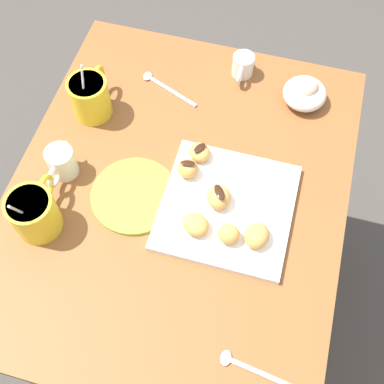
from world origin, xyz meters
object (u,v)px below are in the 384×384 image
beignet_0 (229,234)px  beignet_2 (219,197)px  dining_table (179,222)px  pastry_plate_square (227,207)px  coffee_mug_yellow_right (90,96)px  beignet_4 (257,236)px  cream_pitcher_white (61,162)px  coffee_mug_yellow_left (34,212)px  beignet_3 (196,224)px  beignet_5 (200,152)px  chocolate_sauce_pitcher (243,65)px  saucer_lime_left (134,195)px  ice_cream_bowl (305,92)px  beignet_1 (188,168)px

beignet_0 → beignet_2: (0.07, 0.04, 0.00)m
dining_table → pastry_plate_square: 0.20m
dining_table → coffee_mug_yellow_right: 0.36m
beignet_2 → beignet_4: same height
cream_pitcher_white → beignet_0: size_ratio=2.36×
pastry_plate_square → coffee_mug_yellow_left: 0.39m
beignet_3 → pastry_plate_square: bearing=-36.5°
beignet_0 → beignet_5: 0.20m
chocolate_sauce_pitcher → beignet_3: bearing=-179.9°
pastry_plate_square → saucer_lime_left: 0.20m
pastry_plate_square → saucer_lime_left: pastry_plate_square is taller
pastry_plate_square → coffee_mug_yellow_left: coffee_mug_yellow_left is taller
coffee_mug_yellow_left → coffee_mug_yellow_right: 0.31m
coffee_mug_yellow_left → ice_cream_bowl: coffee_mug_yellow_left is taller
coffee_mug_yellow_right → ice_cream_bowl: size_ratio=1.49×
beignet_2 → coffee_mug_yellow_right: bearing=64.0°
coffee_mug_yellow_left → chocolate_sauce_pitcher: bearing=-31.3°
dining_table → ice_cream_bowl: size_ratio=8.67×
coffee_mug_yellow_right → chocolate_sauce_pitcher: (0.21, -0.31, -0.02)m
cream_pitcher_white → beignet_2: size_ratio=1.90×
chocolate_sauce_pitcher → pastry_plate_square: bearing=-172.3°
beignet_1 → beignet_4: beignet_4 is taller
cream_pitcher_white → beignet_0: bearing=-99.9°
chocolate_sauce_pitcher → beignet_4: size_ratio=1.65×
dining_table → pastry_plate_square: size_ratio=3.27×
cream_pitcher_white → chocolate_sauce_pitcher: bearing=-39.3°
dining_table → coffee_mug_yellow_right: coffee_mug_yellow_right is taller
beignet_2 → beignet_5: beignet_2 is taller
beignet_4 → ice_cream_bowl: bearing=-5.1°
beignet_0 → beignet_4: same height
pastry_plate_square → chocolate_sauce_pitcher: (0.38, 0.05, 0.02)m
beignet_5 → beignet_2: bearing=-145.7°
cream_pitcher_white → saucer_lime_left: 0.17m
dining_table → beignet_1: beignet_1 is taller
chocolate_sauce_pitcher → beignet_1: 0.33m
dining_table → ice_cream_bowl: (0.31, -0.22, 0.19)m
coffee_mug_yellow_right → beignet_1: 0.29m
beignet_4 → beignet_5: (0.16, 0.16, -0.00)m
beignet_0 → beignet_4: (0.01, -0.05, -0.00)m
ice_cream_bowl → beignet_4: ice_cream_bowl is taller
pastry_plate_square → ice_cream_bowl: ice_cream_bowl is taller
coffee_mug_yellow_right → saucer_lime_left: size_ratio=0.82×
dining_table → saucer_lime_left: size_ratio=4.78×
dining_table → saucer_lime_left: saucer_lime_left is taller
beignet_0 → beignet_3: bearing=86.9°
ice_cream_bowl → beignet_1: size_ratio=2.30×
beignet_2 → beignet_5: 0.12m
beignet_0 → beignet_5: bearing=31.3°
beignet_0 → beignet_3: beignet_0 is taller
coffee_mug_yellow_left → ice_cream_bowl: (0.46, -0.47, -0.02)m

